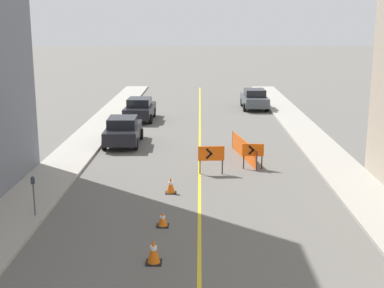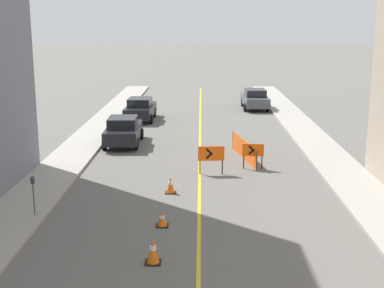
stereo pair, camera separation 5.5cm
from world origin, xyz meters
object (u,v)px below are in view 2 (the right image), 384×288
object	(u,v)px
traffic_cone_fourth	(153,251)
parked_car_curb_far	(255,99)
parked_car_curb_near	(123,131)
traffic_cone_farthest	(171,185)
arrow_barricade_secondary	(253,151)
parked_car_curb_mid	(140,109)
arrow_barricade_primary	(211,155)
parking_meter_near_curb	(33,188)
traffic_cone_fifth	(162,219)

from	to	relation	value
traffic_cone_fourth	parked_car_curb_far	xyz separation A→B (m)	(5.63, 27.80, 0.44)
parked_car_curb_near	parked_car_curb_far	bearing A→B (deg)	54.10
traffic_cone_farthest	arrow_barricade_secondary	size ratio (longest dim) A/B	0.55
parked_car_curb_mid	parked_car_curb_far	distance (m)	9.93
traffic_cone_fourth	parked_car_curb_far	size ratio (longest dim) A/B	0.17
arrow_barricade_primary	parked_car_curb_near	world-z (taller)	parked_car_curb_near
traffic_cone_fourth	parking_meter_near_curb	distance (m)	5.72
arrow_barricade_secondary	parked_car_curb_near	world-z (taller)	parked_car_curb_near
parked_car_curb_mid	parking_meter_near_curb	world-z (taller)	parked_car_curb_mid
traffic_cone_fourth	parked_car_curb_near	size ratio (longest dim) A/B	0.17
parking_meter_near_curb	traffic_cone_fourth	bearing A→B (deg)	-37.81
traffic_cone_farthest	parking_meter_near_curb	distance (m)	5.55
traffic_cone_fifth	parked_car_curb_near	bearing A→B (deg)	103.99
traffic_cone_fourth	arrow_barricade_primary	world-z (taller)	arrow_barricade_primary
traffic_cone_fifth	traffic_cone_fourth	bearing A→B (deg)	-91.30
parked_car_curb_far	parking_meter_near_curb	bearing A→B (deg)	-114.67
traffic_cone_fourth	parking_meter_near_curb	world-z (taller)	parking_meter_near_curb
arrow_barricade_primary	parking_meter_near_curb	world-z (taller)	parking_meter_near_curb
traffic_cone_fourth	parked_car_curb_near	distance (m)	15.42
parked_car_curb_near	parked_car_curb_mid	xyz separation A→B (m)	(0.11, 7.58, 0.00)
parked_car_curb_far	parking_meter_near_curb	size ratio (longest dim) A/B	3.04
traffic_cone_fourth	arrow_barricade_primary	distance (m)	9.42
parking_meter_near_curb	arrow_barricade_secondary	bearing A→B (deg)	38.78
arrow_barricade_primary	parking_meter_near_curb	distance (m)	8.54
parked_car_curb_near	parked_car_curb_far	world-z (taller)	same
traffic_cone_farthest	arrow_barricade_primary	size ratio (longest dim) A/B	0.52
traffic_cone_fifth	parked_car_curb_far	xyz separation A→B (m)	(5.57, 24.97, 0.55)
traffic_cone_farthest	parked_car_curb_near	size ratio (longest dim) A/B	0.15
parked_car_curb_mid	parked_car_curb_far	world-z (taller)	same
traffic_cone_fourth	arrow_barricade_secondary	distance (m)	10.85
traffic_cone_fifth	arrow_barricade_secondary	size ratio (longest dim) A/B	0.42
arrow_barricade_primary	arrow_barricade_secondary	distance (m)	2.18
parked_car_curb_far	parking_meter_near_curb	distance (m)	26.35
parked_car_curb_far	parked_car_curb_near	bearing A→B (deg)	-126.31
traffic_cone_fourth	traffic_cone_fifth	xyz separation A→B (m)	(0.06, 2.84, -0.12)
parked_car_curb_near	parked_car_curb_mid	distance (m)	7.58
traffic_cone_fifth	traffic_cone_farthest	world-z (taller)	traffic_cone_farthest
traffic_cone_fourth	parked_car_curb_far	world-z (taller)	parked_car_curb_far
parked_car_curb_mid	parking_meter_near_curb	size ratio (longest dim) A/B	3.03
traffic_cone_fourth	arrow_barricade_primary	xyz separation A→B (m)	(1.84, 9.22, 0.55)
traffic_cone_fourth	parked_car_curb_mid	bearing A→B (deg)	97.25
traffic_cone_fourth	arrow_barricade_primary	size ratio (longest dim) A/B	0.57
parked_car_curb_near	arrow_barricade_primary	bearing A→B (deg)	-52.34
traffic_cone_farthest	parked_car_curb_far	world-z (taller)	parked_car_curb_far
parked_car_curb_mid	parked_car_curb_far	bearing A→B (deg)	32.63
traffic_cone_fourth	traffic_cone_farthest	distance (m)	6.43
arrow_barricade_primary	arrow_barricade_secondary	size ratio (longest dim) A/B	1.07
traffic_cone_fifth	traffic_cone_farthest	xyz separation A→B (m)	(0.08, 3.60, 0.08)
traffic_cone_farthest	parking_meter_near_curb	bearing A→B (deg)	-147.43
traffic_cone_farthest	parked_car_curb_mid	size ratio (longest dim) A/B	0.15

